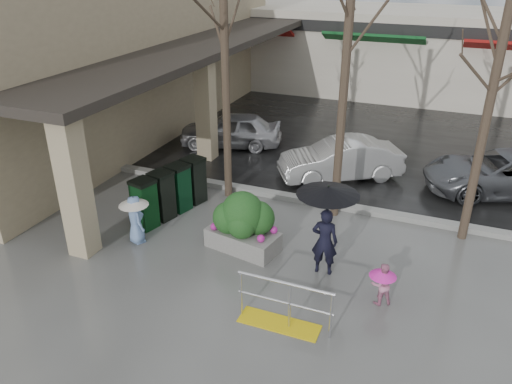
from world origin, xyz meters
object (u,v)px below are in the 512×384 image
Objects in this scene: car_c at (503,173)px; tree_mideast at (503,39)px; child_blue at (135,215)px; tree_midwest at (350,14)px; planter at (243,222)px; car_a at (231,130)px; tree_west at (224,15)px; news_boxes at (171,191)px; handrail at (282,309)px; car_b at (341,159)px; woman at (326,217)px; child_pink at (382,281)px.

tree_mideast is at bearing -37.36° from car_c.
tree_midwest is at bearing -106.95° from child_blue.
tree_mideast is 6.91m from planter.
tree_midwest reaches higher than child_blue.
car_a is 9.13m from car_c.
tree_west reaches higher than child_blue.
tree_mideast is 5.41m from car_c.
news_boxes is at bearing -120.68° from tree_west.
planter is (-1.79, 2.27, 0.34)m from handrail.
car_a is 4.59m from car_b.
car_b is at bearing -101.53° from car_c.
handrail is at bearing -21.46° from news_boxes.
tree_midwest is 5.24m from car_b.
planter is 2.70m from news_boxes.
woman is (0.42, -2.77, -3.84)m from tree_midwest.
planter is at bearing -122.71° from tree_midwest.
child_pink is at bearing -34.29° from tree_west.
car_c is (5.89, 5.76, -0.09)m from planter.
news_boxes is (-0.96, -1.62, -4.41)m from tree_west.
tree_mideast is at bearing 49.73° from car_a.
woman is (3.62, -2.77, -3.69)m from tree_west.
car_b is (-2.25, 5.88, 0.09)m from child_pink.
woman is 2.17m from planter.
news_boxes is 0.64× the size of car_b.
tree_west is 0.97× the size of tree_midwest.
car_c is (4.71, 0.76, 0.00)m from car_b.
tree_mideast is (6.50, 0.00, -0.22)m from tree_west.
news_boxes reaches higher than car_c.
woman is 4.69m from child_blue.
tree_west is 1.50× the size of car_c.
tree_west is at bearing 121.88° from planter.
planter is 0.76× the size of news_boxes.
tree_midwest is at bearing -92.51° from child_pink.
planter is at bearing -4.83° from news_boxes.
child_blue is 6.83m from car_b.
news_boxes is (-4.58, 1.14, -0.72)m from woman.
child_blue is (-7.50, -3.23, -4.12)m from tree_mideast.
tree_west is at bearing -180.00° from tree_mideast.
tree_midwest is 5.42m from planter.
tree_west reaches higher than car_a.
child_blue reaches higher than handrail.
child_pink is (1.38, -0.64, -0.85)m from woman.
handrail is 9.02m from car_c.
news_boxes is at bearing 143.70° from handrail.
tree_midwest is 6.39m from news_boxes.
car_a and car_b have the same top height.
tree_west is at bearing -80.25° from car_b.
news_boxes reaches higher than car_b.
tree_west is 5.29m from planter.
tree_midwest is 7.47× the size of child_pink.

